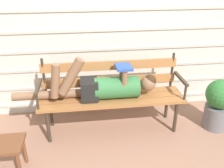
% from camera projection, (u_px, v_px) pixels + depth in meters
% --- Properties ---
extents(ground_plane, '(12.00, 12.00, 0.00)m').
position_uv_depth(ground_plane, '(113.00, 134.00, 3.06)').
color(ground_plane, '#936B56').
extents(house_siding, '(4.38, 0.08, 2.30)m').
position_uv_depth(house_siding, '(106.00, 29.00, 3.15)').
color(house_siding, beige).
rests_on(house_siding, ground).
extents(park_bench, '(1.75, 0.43, 0.92)m').
position_uv_depth(park_bench, '(111.00, 91.00, 3.00)').
color(park_bench, '#9E6638').
rests_on(park_bench, ground).
extents(reclining_person, '(1.71, 0.26, 0.55)m').
position_uv_depth(reclining_person, '(105.00, 86.00, 2.88)').
color(reclining_person, '#33703D').
extents(footstool, '(0.40, 0.31, 0.37)m').
position_uv_depth(footstool, '(3.00, 150.00, 2.36)').
color(footstool, brown).
rests_on(footstool, ground).
extents(potted_plant, '(0.37, 0.37, 0.66)m').
position_uv_depth(potted_plant, '(219.00, 103.00, 3.04)').
color(potted_plant, slate).
rests_on(potted_plant, ground).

